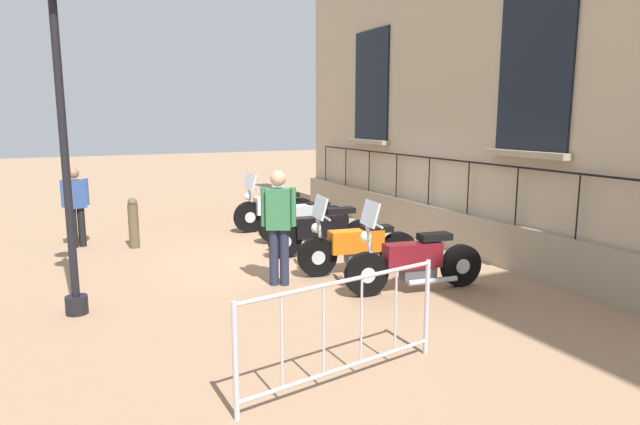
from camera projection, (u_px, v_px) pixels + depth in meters
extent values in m
plane|color=#9E7A5B|center=(318.00, 255.00, 10.18)|extent=(60.00, 60.00, 0.00)
cube|color=tan|center=(450.00, 56.00, 10.78)|extent=(0.60, 11.21, 7.46)
cube|color=gray|center=(429.00, 223.00, 11.19)|extent=(0.20, 11.21, 0.77)
cube|color=black|center=(535.00, 69.00, 8.53)|extent=(0.06, 1.46, 2.54)
cube|color=tan|center=(526.00, 154.00, 8.73)|extent=(0.24, 1.66, 0.10)
cube|color=black|center=(372.00, 85.00, 12.91)|extent=(0.06, 1.46, 2.54)
cube|color=tan|center=(368.00, 142.00, 13.10)|extent=(0.24, 1.66, 0.10)
cube|color=black|center=(430.00, 158.00, 10.94)|extent=(0.03, 9.41, 0.03)
cylinder|color=black|center=(326.00, 164.00, 15.20)|extent=(0.02, 0.02, 0.96)
cylinder|color=black|center=(346.00, 167.00, 14.16)|extent=(0.02, 0.02, 0.96)
cylinder|color=black|center=(369.00, 171.00, 13.11)|extent=(0.02, 0.02, 0.96)
cylinder|color=black|center=(396.00, 176.00, 12.07)|extent=(0.02, 0.02, 0.96)
cylinder|color=black|center=(429.00, 181.00, 11.03)|extent=(0.02, 0.02, 0.96)
cylinder|color=black|center=(468.00, 188.00, 9.98)|extent=(0.02, 0.02, 0.96)
cylinder|color=black|center=(517.00, 196.00, 8.94)|extent=(0.02, 0.02, 0.96)
cylinder|color=black|center=(578.00, 207.00, 7.89)|extent=(0.02, 0.02, 0.96)
cylinder|color=black|center=(249.00, 217.00, 12.13)|extent=(0.69, 0.14, 0.69)
cylinder|color=silver|center=(249.00, 217.00, 12.13)|extent=(0.24, 0.16, 0.24)
cylinder|color=black|center=(301.00, 213.00, 12.69)|extent=(0.69, 0.14, 0.69)
cylinder|color=silver|center=(301.00, 213.00, 12.69)|extent=(0.24, 0.16, 0.24)
cube|color=silver|center=(273.00, 205.00, 12.35)|extent=(0.87, 0.33, 0.38)
cube|color=#4C4C51|center=(278.00, 216.00, 12.44)|extent=(0.52, 0.26, 0.24)
cube|color=black|center=(288.00, 195.00, 12.47)|extent=(0.49, 0.29, 0.10)
cylinder|color=silver|center=(251.00, 203.00, 12.10)|extent=(0.16, 0.06, 0.65)
cylinder|color=silver|center=(253.00, 188.00, 12.06)|extent=(0.05, 0.70, 0.04)
sphere|color=white|center=(248.00, 196.00, 12.04)|extent=(0.16, 0.16, 0.16)
cylinder|color=silver|center=(288.00, 222.00, 12.38)|extent=(0.78, 0.09, 0.08)
cube|color=silver|center=(250.00, 181.00, 12.01)|extent=(0.13, 0.57, 0.36)
cylinder|color=black|center=(275.00, 227.00, 11.08)|extent=(0.68, 0.13, 0.68)
cylinder|color=silver|center=(275.00, 227.00, 11.08)|extent=(0.24, 0.14, 0.24)
cylinder|color=black|center=(334.00, 221.00, 11.64)|extent=(0.68, 0.13, 0.68)
cylinder|color=silver|center=(334.00, 221.00, 11.64)|extent=(0.24, 0.14, 0.24)
cube|color=#B2B2BC|center=(303.00, 214.00, 11.30)|extent=(0.84, 0.30, 0.36)
cube|color=#4C4C51|center=(307.00, 225.00, 11.38)|extent=(0.50, 0.24, 0.24)
cube|color=black|center=(318.00, 205.00, 11.41)|extent=(0.47, 0.27, 0.10)
cylinder|color=silver|center=(277.00, 213.00, 11.05)|extent=(0.16, 0.06, 0.59)
cylinder|color=silver|center=(279.00, 198.00, 11.02)|extent=(0.04, 0.64, 0.04)
sphere|color=white|center=(274.00, 207.00, 11.00)|extent=(0.16, 0.16, 0.16)
cylinder|color=silver|center=(317.00, 232.00, 11.33)|extent=(0.75, 0.09, 0.08)
cube|color=silver|center=(276.00, 191.00, 10.97)|extent=(0.13, 0.52, 0.36)
cylinder|color=black|center=(285.00, 241.00, 9.93)|extent=(0.63, 0.21, 0.62)
cylinder|color=silver|center=(285.00, 241.00, 9.93)|extent=(0.23, 0.18, 0.22)
cylinder|color=black|center=(360.00, 236.00, 10.37)|extent=(0.63, 0.21, 0.62)
cylinder|color=silver|center=(360.00, 236.00, 10.37)|extent=(0.23, 0.18, 0.22)
cube|color=black|center=(321.00, 227.00, 10.09)|extent=(0.99, 0.40, 0.38)
cube|color=#4C4C51|center=(326.00, 240.00, 10.17)|extent=(0.60, 0.29, 0.22)
cube|color=black|center=(340.00, 210.00, 10.16)|extent=(0.57, 0.31, 0.10)
cylinder|color=silver|center=(287.00, 219.00, 9.87)|extent=(0.17, 0.08, 0.81)
cylinder|color=silver|center=(290.00, 197.00, 9.82)|extent=(0.12, 0.59, 0.04)
sphere|color=white|center=(283.00, 207.00, 9.81)|extent=(0.16, 0.16, 0.16)
cylinder|color=silver|center=(338.00, 247.00, 10.11)|extent=(0.87, 0.20, 0.08)
cylinder|color=black|center=(317.00, 257.00, 8.76)|extent=(0.65, 0.21, 0.64)
cylinder|color=silver|center=(317.00, 257.00, 8.76)|extent=(0.24, 0.17, 0.22)
cylinder|color=black|center=(398.00, 251.00, 9.18)|extent=(0.65, 0.21, 0.64)
cylinder|color=silver|center=(398.00, 251.00, 9.18)|extent=(0.24, 0.17, 0.22)
cube|color=orange|center=(356.00, 241.00, 8.92)|extent=(0.93, 0.43, 0.36)
cube|color=#4C4C51|center=(362.00, 255.00, 8.99)|extent=(0.56, 0.31, 0.22)
cube|color=black|center=(377.00, 229.00, 8.99)|extent=(0.53, 0.34, 0.10)
cylinder|color=silver|center=(320.00, 237.00, 8.72)|extent=(0.17, 0.08, 0.67)
cylinder|color=silver|center=(323.00, 216.00, 8.68)|extent=(0.13, 0.66, 0.04)
sphere|color=white|center=(316.00, 228.00, 8.67)|extent=(0.16, 0.16, 0.16)
cylinder|color=silver|center=(375.00, 264.00, 8.91)|extent=(0.81, 0.20, 0.08)
cube|color=silver|center=(320.00, 207.00, 8.63)|extent=(0.20, 0.55, 0.36)
cylinder|color=black|center=(366.00, 274.00, 7.79)|extent=(0.65, 0.20, 0.64)
cylinder|color=silver|center=(366.00, 274.00, 7.79)|extent=(0.24, 0.17, 0.23)
cylinder|color=black|center=(461.00, 265.00, 8.25)|extent=(0.65, 0.20, 0.64)
cylinder|color=silver|center=(461.00, 265.00, 8.25)|extent=(0.24, 0.17, 0.23)
cube|color=maroon|center=(412.00, 255.00, 7.97)|extent=(0.90, 0.38, 0.37)
cube|color=#4C4C51|center=(418.00, 272.00, 8.04)|extent=(0.55, 0.28, 0.23)
cube|color=black|center=(435.00, 237.00, 8.03)|extent=(0.51, 0.30, 0.10)
cylinder|color=silver|center=(370.00, 249.00, 7.74)|extent=(0.17, 0.08, 0.74)
cylinder|color=silver|center=(374.00, 224.00, 7.69)|extent=(0.11, 0.58, 0.04)
sphere|color=white|center=(366.00, 237.00, 7.69)|extent=(0.16, 0.16, 0.16)
cylinder|color=silver|center=(433.00, 281.00, 7.98)|extent=(0.79, 0.19, 0.08)
cube|color=silver|center=(370.00, 213.00, 7.65)|extent=(0.19, 0.48, 0.36)
cylinder|color=black|center=(77.00, 305.00, 7.12)|extent=(0.28, 0.28, 0.24)
cylinder|color=black|center=(64.00, 144.00, 6.76)|extent=(0.10, 0.10, 4.41)
cylinder|color=#B7B7BF|center=(427.00, 308.00, 5.84)|extent=(0.05, 0.05, 1.05)
cylinder|color=#B7B7BF|center=(236.00, 362.00, 4.55)|extent=(0.05, 0.05, 1.05)
cylinder|color=#B7B7BF|center=(343.00, 281.00, 5.11)|extent=(2.24, 0.42, 0.04)
cylinder|color=#B7B7BF|center=(343.00, 368.00, 5.26)|extent=(2.24, 0.42, 0.04)
cylinder|color=#B7B7BF|center=(396.00, 309.00, 5.57)|extent=(0.02, 0.02, 0.87)
cylinder|color=#B7B7BF|center=(361.00, 319.00, 5.31)|extent=(0.02, 0.02, 0.87)
cylinder|color=#B7B7BF|center=(324.00, 329.00, 5.05)|extent=(0.02, 0.02, 0.87)
cylinder|color=#B7B7BF|center=(282.00, 341.00, 4.79)|extent=(0.02, 0.02, 0.87)
cylinder|color=brown|center=(134.00, 226.00, 10.66)|extent=(0.20, 0.20, 0.87)
sphere|color=brown|center=(132.00, 202.00, 10.58)|extent=(0.18, 0.18, 0.18)
cylinder|color=black|center=(82.00, 227.00, 10.80)|extent=(0.14, 0.14, 0.78)
cylinder|color=black|center=(73.00, 228.00, 10.69)|extent=(0.14, 0.14, 0.78)
cube|color=#2D4C8C|center=(75.00, 194.00, 10.63)|extent=(0.41, 0.32, 0.55)
sphere|color=#8C664C|center=(73.00, 173.00, 10.56)|extent=(0.21, 0.21, 0.21)
cylinder|color=#2D4C8C|center=(86.00, 192.00, 10.78)|extent=(0.09, 0.09, 0.52)
cylinder|color=#2D4C8C|center=(63.00, 194.00, 10.48)|extent=(0.09, 0.09, 0.52)
cylinder|color=#23283D|center=(284.00, 257.00, 8.29)|extent=(0.14, 0.14, 0.87)
cylinder|color=#23283D|center=(274.00, 257.00, 8.29)|extent=(0.14, 0.14, 0.87)
cube|color=#337247|center=(278.00, 209.00, 8.16)|extent=(0.42, 0.36, 0.62)
sphere|color=tan|center=(278.00, 178.00, 8.08)|extent=(0.24, 0.24, 0.24)
cylinder|color=#337247|center=(293.00, 207.00, 8.15)|extent=(0.09, 0.09, 0.59)
cylinder|color=#337247|center=(264.00, 207.00, 8.16)|extent=(0.09, 0.09, 0.59)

